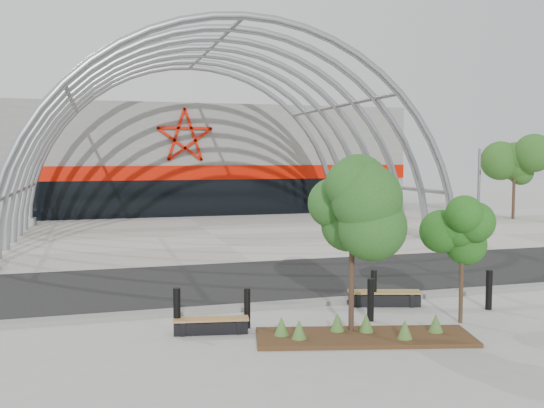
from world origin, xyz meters
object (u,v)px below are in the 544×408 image
(bollard_2, at_px, (374,288))
(bench_0, at_px, (211,326))
(street_tree_1, at_px, (462,236))
(street_tree_0, at_px, (352,213))
(signal_pole, at_px, (479,196))
(bench_1, at_px, (384,299))

(bollard_2, bearing_deg, bench_0, -165.11)
(bench_0, bearing_deg, bollard_2, 14.89)
(street_tree_1, bearing_deg, street_tree_0, -177.24)
(street_tree_0, bearing_deg, signal_pole, 44.52)
(street_tree_0, relative_size, bench_1, 1.93)
(bench_1, bearing_deg, street_tree_0, -131.54)
(signal_pole, bearing_deg, street_tree_0, -135.48)
(signal_pole, distance_m, street_tree_0, 15.67)
(signal_pole, relative_size, bench_0, 2.48)
(bench_0, height_order, bollard_2, bollard_2)
(street_tree_0, relative_size, bollard_2, 3.87)
(bench_1, bearing_deg, street_tree_1, -63.06)
(street_tree_0, bearing_deg, street_tree_1, 2.76)
(street_tree_1, height_order, bollard_2, street_tree_1)
(bench_0, xyz_separation_m, bench_1, (5.28, 1.30, 0.03))
(bench_0, bearing_deg, signal_pole, 34.71)
(street_tree_0, relative_size, bench_0, 2.19)
(signal_pole, height_order, bench_0, signal_pole)
(signal_pole, relative_size, bollard_2, 4.38)
(signal_pole, height_order, bollard_2, signal_pole)
(signal_pole, xyz_separation_m, street_tree_1, (-8.04, -10.83, -0.15))
(bollard_2, bearing_deg, bench_1, -2.77)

